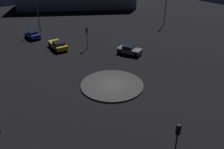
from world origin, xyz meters
TOP-DOWN VIEW (x-y plane):
  - ground_plane at (0.00, 0.00)m, footprint 114.82×114.82m
  - roundabout_island at (0.00, 0.00)m, footprint 8.10×8.10m
  - car_grey at (6.69, -8.41)m, footprint 4.33×3.37m
  - car_yellow at (15.78, 0.19)m, footprint 4.64×2.34m
  - car_blue at (23.91, 1.83)m, footprint 3.90×2.09m
  - traffic_light_east at (12.77, -3.93)m, footprint 0.39×0.35m
  - traffic_light_west at (-13.23, 3.50)m, footprint 0.38×0.35m
  - streetlamp_east at (26.62, -0.75)m, footprint 0.47×0.47m
  - streetlamp_southeast at (15.42, -26.02)m, footprint 0.54×0.54m

SIDE VIEW (x-z plane):
  - ground_plane at x=0.00m, z-range 0.00..0.00m
  - roundabout_island at x=0.00m, z-range 0.00..0.19m
  - car_yellow at x=15.78m, z-range 0.03..1.49m
  - car_grey at x=6.69m, z-range 0.03..1.53m
  - car_blue at x=23.91m, z-range 0.04..1.54m
  - traffic_light_east at x=12.77m, z-range 0.82..4.65m
  - traffic_light_west at x=-13.23m, z-range 0.88..5.02m
  - streetlamp_east at x=26.62m, z-range 1.00..10.04m
  - streetlamp_southeast at x=15.42m, z-range 1.35..9.80m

